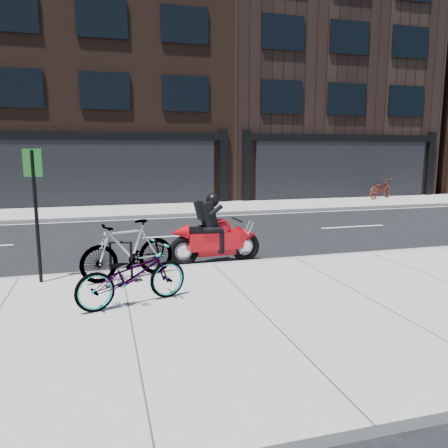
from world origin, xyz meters
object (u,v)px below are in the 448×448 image
object	(u,v)px
bicycle_front	(132,275)
bicycle_rear	(128,250)
motorcycle	(219,235)
bike_rack	(121,257)
bicycle_far	(381,189)
sign_post	(36,204)

from	to	relation	value
bicycle_front	bicycle_rear	xyz separation A→B (m)	(0.03, 1.51, 0.08)
bicycle_rear	motorcycle	distance (m)	2.42
bicycle_front	bike_rack	bearing A→B (deg)	-13.50
bike_rack	bicycle_front	world-z (taller)	bicycle_front
bicycle_rear	motorcycle	size ratio (longest dim) A/B	0.86
motorcycle	bicycle_front	bearing A→B (deg)	-133.02
bike_rack	bicycle_front	xyz separation A→B (m)	(0.12, -1.51, 0.05)
motorcycle	bicycle_far	distance (m)	15.13
bicycle_front	bicycle_rear	world-z (taller)	bicycle_rear
sign_post	bicycle_rear	bearing A→B (deg)	4.90
sign_post	bike_rack	bearing A→B (deg)	4.25
bicycle_front	bicycle_far	world-z (taller)	bicycle_far
bicycle_far	sign_post	world-z (taller)	sign_post
sign_post	bicycle_front	bearing A→B (deg)	-34.80
bike_rack	bicycle_rear	size ratio (longest dim) A/B	0.40
bicycle_rear	bicycle_far	bearing A→B (deg)	110.73
bicycle_front	bicycle_rear	bearing A→B (deg)	-18.91
bike_rack	bicycle_far	xyz separation A→B (m)	(13.68, 11.08, 0.07)
bicycle_far	bike_rack	bearing A→B (deg)	103.63
bicycle_far	sign_post	size ratio (longest dim) A/B	0.78
motorcycle	bicycle_far	size ratio (longest dim) A/B	1.14
motorcycle	bicycle_far	world-z (taller)	motorcycle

